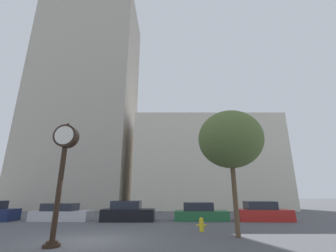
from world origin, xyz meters
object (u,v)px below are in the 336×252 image
object	(u,v)px
street_clock	(62,158)
car_black	(127,212)
car_red	(262,212)
bare_tree	(229,140)
car_green	(199,213)
fire_hydrant_near	(200,224)
car_silver	(61,213)

from	to	relation	value
street_clock	car_black	bearing A→B (deg)	80.91
street_clock	car_red	size ratio (longest dim) A/B	1.23
car_black	car_red	xyz separation A→B (m)	(10.55, 0.12, -0.02)
car_red	bare_tree	distance (m)	9.16
car_green	bare_tree	bearing A→B (deg)	-81.57
car_red	car_black	bearing A→B (deg)	-176.59
car_green	fire_hydrant_near	world-z (taller)	car_green
street_clock	bare_tree	world-z (taller)	bare_tree
car_black	car_red	distance (m)	10.55
car_red	bare_tree	bearing A→B (deg)	-117.25
street_clock	car_green	distance (m)	12.08
car_silver	car_green	size ratio (longest dim) A/B	1.07
car_silver	street_clock	bearing A→B (deg)	-65.53
fire_hydrant_near	car_black	bearing A→B (deg)	134.69
car_silver	car_red	bearing A→B (deg)	1.11
bare_tree	car_green	bearing A→B (deg)	96.32
street_clock	car_silver	world-z (taller)	street_clock
fire_hydrant_near	bare_tree	bearing A→B (deg)	-51.75
car_green	car_red	distance (m)	4.89
street_clock	bare_tree	bearing A→B (deg)	14.31
street_clock	bare_tree	size ratio (longest dim) A/B	0.80
car_silver	car_black	size ratio (longest dim) A/B	1.13
car_red	fire_hydrant_near	size ratio (longest dim) A/B	5.69
car_red	bare_tree	world-z (taller)	bare_tree
bare_tree	car_silver	bearing A→B (deg)	148.44
street_clock	fire_hydrant_near	size ratio (longest dim) A/B	6.99
fire_hydrant_near	bare_tree	distance (m)	5.04
bare_tree	fire_hydrant_near	bearing A→B (deg)	128.25
car_black	bare_tree	world-z (taller)	bare_tree
fire_hydrant_near	car_silver	bearing A→B (deg)	152.51
fire_hydrant_near	car_green	bearing A→B (deg)	82.97
car_red	car_green	bearing A→B (deg)	179.64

